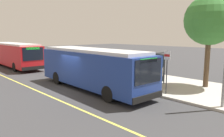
{
  "coord_description": "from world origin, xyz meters",
  "views": [
    {
      "loc": [
        13.26,
        -8.51,
        3.93
      ],
      "look_at": [
        2.97,
        1.09,
        1.75
      ],
      "focal_mm": 34.74,
      "sensor_mm": 36.0,
      "label": 1
    }
  ],
  "objects_px": {
    "transit_bus_main": "(92,67)",
    "transit_bus_second": "(14,54)",
    "route_sign_post": "(167,66)",
    "pedestrian_commuter": "(160,75)",
    "waiting_bench": "(147,76)"
  },
  "relations": [
    {
      "from": "transit_bus_main",
      "to": "pedestrian_commuter",
      "type": "height_order",
      "value": "transit_bus_main"
    },
    {
      "from": "transit_bus_main",
      "to": "transit_bus_second",
      "type": "relative_size",
      "value": 0.88
    },
    {
      "from": "transit_bus_second",
      "to": "transit_bus_main",
      "type": "bearing_deg",
      "value": 0.72
    },
    {
      "from": "transit_bus_second",
      "to": "waiting_bench",
      "type": "bearing_deg",
      "value": 15.46
    },
    {
      "from": "route_sign_post",
      "to": "waiting_bench",
      "type": "bearing_deg",
      "value": 146.82
    },
    {
      "from": "route_sign_post",
      "to": "pedestrian_commuter",
      "type": "height_order",
      "value": "route_sign_post"
    },
    {
      "from": "transit_bus_second",
      "to": "pedestrian_commuter",
      "type": "xyz_separation_m",
      "value": [
        19.03,
        3.6,
        -0.5
      ]
    },
    {
      "from": "route_sign_post",
      "to": "transit_bus_second",
      "type": "bearing_deg",
      "value": -172.75
    },
    {
      "from": "waiting_bench",
      "to": "route_sign_post",
      "type": "bearing_deg",
      "value": -33.18
    },
    {
      "from": "transit_bus_main",
      "to": "pedestrian_commuter",
      "type": "distance_m",
      "value": 4.95
    },
    {
      "from": "route_sign_post",
      "to": "pedestrian_commuter",
      "type": "distance_m",
      "value": 1.79
    },
    {
      "from": "transit_bus_main",
      "to": "transit_bus_second",
      "type": "bearing_deg",
      "value": -179.28
    },
    {
      "from": "transit_bus_second",
      "to": "route_sign_post",
      "type": "bearing_deg",
      "value": 7.25
    },
    {
      "from": "transit_bus_second",
      "to": "pedestrian_commuter",
      "type": "bearing_deg",
      "value": 10.72
    },
    {
      "from": "waiting_bench",
      "to": "pedestrian_commuter",
      "type": "relative_size",
      "value": 0.95
    }
  ]
}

